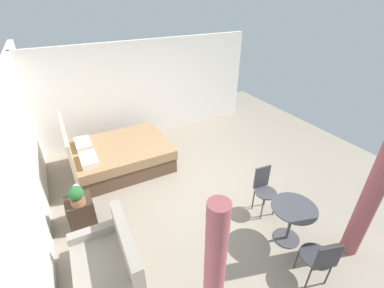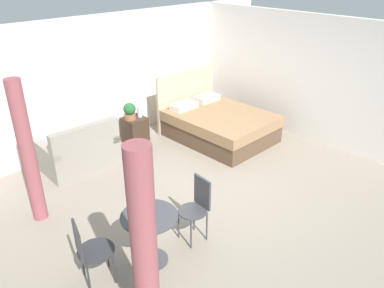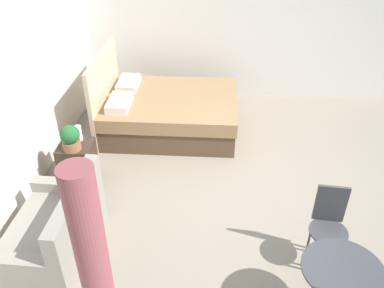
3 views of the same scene
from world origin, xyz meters
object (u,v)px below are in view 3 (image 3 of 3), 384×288
vase (79,133)px  balcony_table (339,285)px  couch (56,235)px  cafe_chair_near_couch (329,220)px  nightstand (78,162)px  bed (166,111)px  potted_plant (70,138)px

vase → balcony_table: vase is taller
couch → vase: (1.47, 0.16, 0.34)m
vase → cafe_chair_near_couch: cafe_chair_near_couch is taller
vase → cafe_chair_near_couch: size_ratio=0.23×
nightstand → vase: (0.12, -0.03, 0.38)m
bed → potted_plant: (-1.49, 1.01, 0.40)m
balcony_table → vase: bearing=54.7°
bed → balcony_table: (-3.32, -1.91, 0.18)m
nightstand → potted_plant: (-0.10, -0.00, 0.45)m
bed → couch: 2.86m
potted_plant → cafe_chair_near_couch: bearing=-109.9°
balcony_table → potted_plant: bearing=57.9°
couch → nightstand: couch is taller
nightstand → vase: size_ratio=2.58×
couch → nightstand: (1.35, 0.18, -0.04)m
couch → cafe_chair_near_couch: size_ratio=1.41×
couch → potted_plant: couch is taller
couch → vase: size_ratio=6.07×
nightstand → cafe_chair_near_couch: cafe_chair_near_couch is taller
couch → potted_plant: bearing=8.2°
cafe_chair_near_couch → bed: bearing=37.5°
nightstand → balcony_table: 3.51m
cafe_chair_near_couch → potted_plant: bearing=70.1°
bed → vase: 1.65m
potted_plant → bed: bearing=-34.2°
couch → potted_plant: 1.32m
potted_plant → vase: size_ratio=1.63×
balcony_table → nightstand: bearing=56.5°
potted_plant → balcony_table: potted_plant is taller
potted_plant → cafe_chair_near_couch: cafe_chair_near_couch is taller
bed → couch: bed is taller
couch → vase: bearing=6.0°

